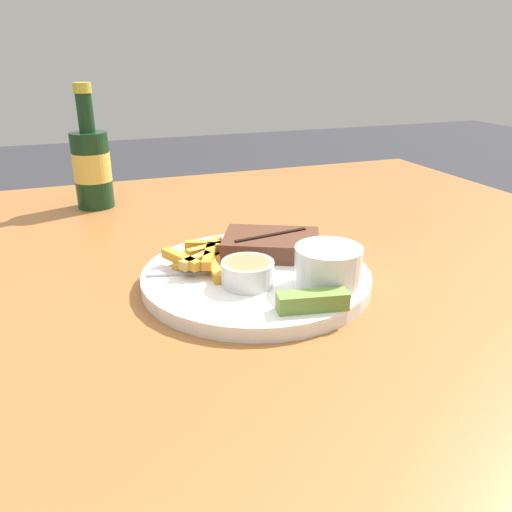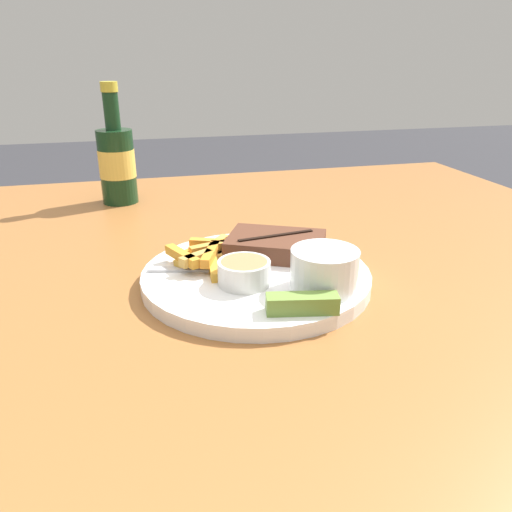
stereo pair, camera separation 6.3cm
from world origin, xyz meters
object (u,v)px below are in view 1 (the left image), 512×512
object	(u,v)px
dinner_plate	(256,277)
beer_bottle	(92,165)
steak_portion	(271,244)
knife_utensil	(250,258)
fork_utensil	(196,272)
pickle_spear	(313,301)
dipping_sauce_cup	(248,272)
coleslaw_cup	(328,264)

from	to	relation	value
dinner_plate	beer_bottle	bearing A→B (deg)	111.31
steak_portion	beer_bottle	xyz separation A→B (m)	(-0.21, 0.38, 0.05)
dinner_plate	knife_utensil	world-z (taller)	knife_utensil
steak_portion	fork_utensil	bearing A→B (deg)	-164.69
steak_portion	pickle_spear	world-z (taller)	steak_portion
steak_portion	knife_utensil	bearing A→B (deg)	-158.94
steak_portion	fork_utensil	world-z (taller)	steak_portion
steak_portion	pickle_spear	bearing A→B (deg)	-96.76
dipping_sauce_cup	knife_utensil	distance (m)	0.08
dipping_sauce_cup	pickle_spear	world-z (taller)	dipping_sauce_cup
coleslaw_cup	dipping_sauce_cup	xyz separation A→B (m)	(-0.09, 0.04, -0.01)
dipping_sauce_cup	pickle_spear	distance (m)	0.10
dinner_plate	coleslaw_cup	distance (m)	0.10
coleslaw_cup	fork_utensil	world-z (taller)	coleslaw_cup
pickle_spear	knife_utensil	world-z (taller)	pickle_spear
pickle_spear	fork_utensil	bearing A→B (deg)	124.80
coleslaw_cup	pickle_spear	world-z (taller)	coleslaw_cup
dipping_sauce_cup	knife_utensil	size ratio (longest dim) A/B	0.39
coleslaw_cup	dipping_sauce_cup	bearing A→B (deg)	156.74
fork_utensil	knife_utensil	size ratio (longest dim) A/B	0.82
knife_utensil	fork_utensil	bearing A→B (deg)	121.39
dipping_sauce_cup	fork_utensil	world-z (taller)	dipping_sauce_cup
beer_bottle	fork_utensil	bearing A→B (deg)	-77.18
dipping_sauce_cup	knife_utensil	bearing A→B (deg)	68.28
steak_portion	beer_bottle	world-z (taller)	beer_bottle
pickle_spear	fork_utensil	distance (m)	0.17
coleslaw_cup	knife_utensil	size ratio (longest dim) A/B	0.49
knife_utensil	beer_bottle	size ratio (longest dim) A/B	0.71
dinner_plate	pickle_spear	size ratio (longest dim) A/B	3.63
dinner_plate	steak_portion	size ratio (longest dim) A/B	1.87
fork_utensil	knife_utensil	bearing A→B (deg)	26.25
dinner_plate	steak_portion	world-z (taller)	steak_portion
coleslaw_cup	beer_bottle	xyz separation A→B (m)	(-0.23, 0.51, 0.04)
dinner_plate	pickle_spear	world-z (taller)	pickle_spear
steak_portion	coleslaw_cup	bearing A→B (deg)	-79.45
dipping_sauce_cup	knife_utensil	world-z (taller)	dipping_sauce_cup
fork_utensil	knife_utensil	xyz separation A→B (m)	(0.08, 0.02, 0.00)
steak_portion	knife_utensil	size ratio (longest dim) A/B	0.97
steak_portion	knife_utensil	distance (m)	0.04
pickle_spear	beer_bottle	size ratio (longest dim) A/B	0.35
coleslaw_cup	fork_utensil	xyz separation A→B (m)	(-0.14, 0.09, -0.03)
steak_portion	coleslaw_cup	xyz separation A→B (m)	(0.02, -0.12, 0.01)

